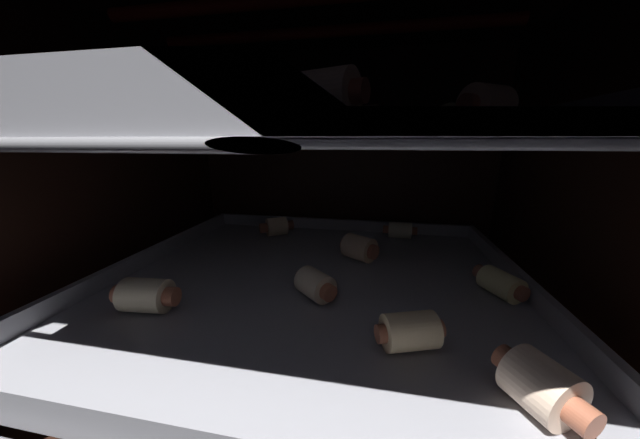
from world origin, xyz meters
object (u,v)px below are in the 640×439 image
object	(u,v)px
baking_tray_lower	(315,281)
pig_in_blanket_upper_0	(323,94)
pig_in_blanket_lower_6	(359,248)
oven_rack_lower	(315,288)
pig_in_blanket_upper_6	(364,118)
pig_in_blanket_lower_4	(146,295)
pig_in_blanket_lower_5	(541,386)
pig_in_blanket_upper_2	(272,116)
baking_tray_upper	(314,132)
pig_in_blanket_lower_1	(400,230)
pig_in_blanket_lower_0	(277,227)
pig_in_blanket_upper_1	(486,105)
pig_in_blanket_lower_3	(410,331)
pig_in_blanket_lower_2	(315,284)
pig_in_blanket_lower_7	(499,282)
pig_in_blanket_upper_3	(205,115)
oven_rack_upper	(314,142)
pig_in_blanket_upper_5	(350,119)
pig_in_blanket_upper_4	(446,117)

from	to	relation	value
baking_tray_lower	pig_in_blanket_upper_0	xyz separation A→B (cm)	(3.43, -13.83, 17.90)
baking_tray_lower	pig_in_blanket_lower_6	size ratio (longest dim) A/B	8.51
oven_rack_lower	pig_in_blanket_upper_6	world-z (taller)	pig_in_blanket_upper_6
pig_in_blanket_lower_4	pig_in_blanket_lower_5	distance (cm)	30.75
oven_rack_lower	pig_in_blanket_upper_0	xyz separation A→B (cm)	(3.43, -13.83, 18.84)
pig_in_blanket_lower_4	oven_rack_lower	bearing A→B (deg)	33.25
pig_in_blanket_lower_6	pig_in_blanket_upper_2	world-z (taller)	pig_in_blanket_upper_2
baking_tray_upper	pig_in_blanket_lower_1	bearing A→B (deg)	58.55
oven_rack_lower	pig_in_blanket_lower_0	distance (cm)	17.85
pig_in_blanket_upper_1	pig_in_blanket_upper_6	size ratio (longest dim) A/B	0.83
pig_in_blanket_lower_3	pig_in_blanket_lower_5	bearing A→B (deg)	-31.14
pig_in_blanket_upper_6	pig_in_blanket_lower_2	bearing A→B (deg)	-108.57
pig_in_blanket_lower_5	pig_in_blanket_upper_1	size ratio (longest dim) A/B	1.19
pig_in_blanket_lower_5	pig_in_blanket_lower_7	distance (cm)	14.91
pig_in_blanket_lower_5	pig_in_blanket_upper_3	xyz separation A→B (cm)	(-28.30, 14.24, 16.41)
pig_in_blanket_lower_5	pig_in_blanket_lower_1	bearing A→B (deg)	100.47
pig_in_blanket_lower_2	pig_in_blanket_lower_6	bearing A→B (deg)	70.91
pig_in_blanket_lower_6	baking_tray_upper	size ratio (longest dim) A/B	0.12
pig_in_blanket_lower_4	pig_in_blanket_lower_7	size ratio (longest dim) A/B	1.05
pig_in_blanket_lower_7	oven_rack_upper	xyz separation A→B (cm)	(-19.38, -0.48, 13.91)
pig_in_blanket_upper_1	pig_in_blanket_upper_6	world-z (taller)	same
pig_in_blanket_lower_0	pig_in_blanket_upper_3	xyz separation A→B (cm)	(-2.36, -14.71, 16.56)
pig_in_blanket_lower_4	pig_in_blanket_upper_3	world-z (taller)	pig_in_blanket_upper_3
pig_in_blanket_upper_3	pig_in_blanket_lower_4	bearing A→B (deg)	-102.44
oven_rack_upper	pig_in_blanket_lower_1	bearing A→B (deg)	58.55
pig_in_blanket_upper_1	pig_in_blanket_upper_0	bearing A→B (deg)	-139.68
pig_in_blanket_lower_4	pig_in_blanket_lower_5	bearing A→B (deg)	-9.24
pig_in_blanket_upper_3	pig_in_blanket_upper_5	world-z (taller)	same
pig_in_blanket_upper_0	pig_in_blanket_upper_4	bearing A→B (deg)	63.63
pig_in_blanket_lower_6	pig_in_blanket_upper_4	bearing A→B (deg)	1.40
pig_in_blanket_lower_0	pig_in_blanket_upper_5	bearing A→B (deg)	-18.53
baking_tray_upper	pig_in_blanket_lower_6	bearing A→B (deg)	56.29
pig_in_blanket_lower_1	pig_in_blanket_lower_6	bearing A→B (deg)	-119.88
oven_rack_upper	pig_in_blanket_lower_5	bearing A→B (deg)	-40.80
baking_tray_lower	pig_in_blanket_upper_0	distance (cm)	22.88
pig_in_blanket_lower_1	pig_in_blanket_lower_2	distance (cm)	23.27
pig_in_blanket_lower_3	pig_in_blanket_lower_6	bearing A→B (deg)	106.03
pig_in_blanket_lower_2	pig_in_blanket_upper_5	world-z (taller)	pig_in_blanket_upper_5
pig_in_blanket_lower_0	pig_in_blanket_upper_6	size ratio (longest dim) A/B	1.00
pig_in_blanket_upper_6	pig_in_blanket_lower_6	bearing A→B (deg)	-81.57
pig_in_blanket_lower_5	oven_rack_upper	world-z (taller)	oven_rack_upper
baking_tray_lower	pig_in_blanket_lower_0	world-z (taller)	pig_in_blanket_lower_0
pig_in_blanket_lower_3	pig_in_blanket_upper_2	world-z (taller)	pig_in_blanket_upper_2
pig_in_blanket_upper_1	pig_in_blanket_upper_6	bearing A→B (deg)	129.38
pig_in_blanket_lower_4	pig_in_blanket_lower_5	xyz separation A→B (cm)	(30.35, -4.94, 0.09)
pig_in_blanket_upper_0	pig_in_blanket_upper_1	world-z (taller)	pig_in_blanket_upper_1
pig_in_blanket_lower_1	pig_in_blanket_upper_1	distance (cm)	27.79
pig_in_blanket_upper_3	pig_in_blanket_upper_4	bearing A→B (deg)	15.19
pig_in_blanket_lower_5	pig_in_blanket_lower_2	bearing A→B (deg)	146.58
pig_in_blanket_lower_3	pig_in_blanket_upper_5	size ratio (longest dim) A/B	0.98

